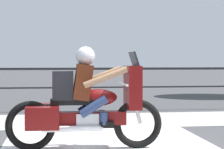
# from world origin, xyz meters

# --- Properties ---
(sidewalk_band) EXTENTS (44.00, 2.40, 0.01)m
(sidewalk_band) POSITION_xyz_m (0.00, 3.40, 0.01)
(sidewalk_band) COLOR #A8A59E
(sidewalk_band) RESTS_ON ground
(fence_railing) EXTENTS (36.00, 0.05, 1.16)m
(fence_railing) POSITION_xyz_m (0.00, 5.12, 0.91)
(fence_railing) COLOR black
(fence_railing) RESTS_ON ground
(motorcycle) EXTENTS (2.36, 0.76, 1.55)m
(motorcycle) POSITION_xyz_m (-0.30, 0.24, 0.70)
(motorcycle) COLOR black
(motorcycle) RESTS_ON ground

